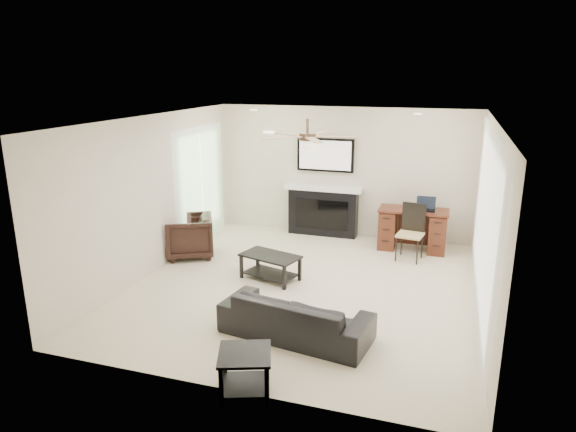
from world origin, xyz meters
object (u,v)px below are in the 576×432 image
at_px(sofa, 296,316).
at_px(coffee_table, 270,267).
at_px(desk, 412,230).
at_px(fireplace_unit, 323,188).
at_px(armchair, 189,236).

relative_size(sofa, coffee_table, 2.04).
bearing_deg(sofa, desk, -97.46).
bearing_deg(coffee_table, fireplace_unit, 101.35).
bearing_deg(desk, coffee_table, -133.48).
bearing_deg(armchair, coffee_table, 44.42).
distance_m(armchair, coffee_table, 1.79).
xyz_separation_m(fireplace_unit, desk, (1.76, -0.37, -0.57)).
distance_m(armchair, fireplace_unit, 2.78).
bearing_deg(coffee_table, armchair, 178.51).
height_order(coffee_table, fireplace_unit, fireplace_unit).
xyz_separation_m(armchair, desk, (3.68, 1.54, 0.01)).
bearing_deg(fireplace_unit, sofa, -80.50).
bearing_deg(sofa, coffee_table, -51.74).
height_order(armchair, fireplace_unit, fireplace_unit).
bearing_deg(coffee_table, desk, 62.96).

